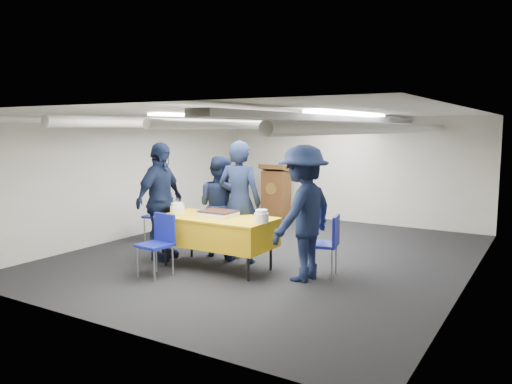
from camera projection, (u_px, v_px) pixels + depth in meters
ground at (271, 255)px, 8.19m from camera, size 7.00×7.00×0.00m
room_shell at (289, 144)px, 8.25m from camera, size 6.00×7.00×2.30m
serving_table at (217, 231)px, 7.35m from camera, size 1.71×0.86×0.77m
sheet_cake at (218, 213)px, 7.36m from camera, size 0.52×0.40×0.09m
plate_stack_left at (177, 208)px, 7.64m from camera, size 0.22×0.22×0.16m
plate_stack_right at (261, 217)px, 6.86m from camera, size 0.20×0.20×0.18m
podium at (276, 191)px, 11.51m from camera, size 0.62×0.53×1.25m
chair_near at (159, 238)px, 6.98m from camera, size 0.46×0.46×0.87m
chair_right at (328, 239)px, 6.92m from camera, size 0.50×0.50×0.87m
chair_left at (159, 211)px, 9.29m from camera, size 0.50×0.50×0.87m
sailor_a at (240, 202)px, 7.64m from camera, size 0.76×0.57×1.88m
sailor_b at (220, 206)px, 8.05m from camera, size 0.83×0.67×1.63m
sailor_c at (160, 201)px, 7.83m from camera, size 0.55×1.12×1.85m
sailor_d at (303, 213)px, 6.74m from camera, size 0.83×1.27×1.84m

